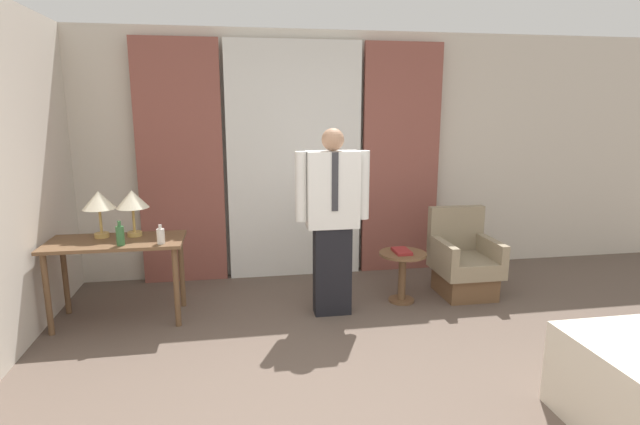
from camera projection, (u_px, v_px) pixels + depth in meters
The scene contains 13 objects.
wall_back at pixel (293, 156), 5.59m from camera, with size 10.00×0.06×2.70m.
curtain_sheer_center at pixel (295, 162), 5.47m from camera, with size 1.47×0.06×2.58m.
curtain_drape_left at pixel (181, 164), 5.27m from camera, with size 0.89×0.06×2.58m.
curtain_drape_right at pixel (401, 160), 5.67m from camera, with size 0.89×0.06×2.58m.
desk at pixel (117, 252), 4.39m from camera, with size 1.16×0.58×0.74m.
table_lamp_left at pixel (99, 202), 4.39m from camera, with size 0.28×0.28×0.42m.
table_lamp_right at pixel (132, 201), 4.44m from camera, with size 0.28×0.28×0.42m.
bottle_near_edge at pixel (161, 236), 4.24m from camera, with size 0.07×0.07×0.17m.
bottle_by_lamp at pixel (120, 235), 4.18m from camera, with size 0.07×0.07×0.21m.
person at pixel (332, 216), 4.47m from camera, with size 0.67×0.22×1.70m.
armchair at pixel (463, 264), 5.09m from camera, with size 0.59×0.63×0.87m.
side_table at pixel (402, 268), 4.86m from camera, with size 0.46×0.46×0.50m.
book at pixel (402, 251), 4.83m from camera, with size 0.15×0.24×0.03m.
Camera 1 is at (-0.65, -2.37, 1.88)m, focal length 28.00 mm.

